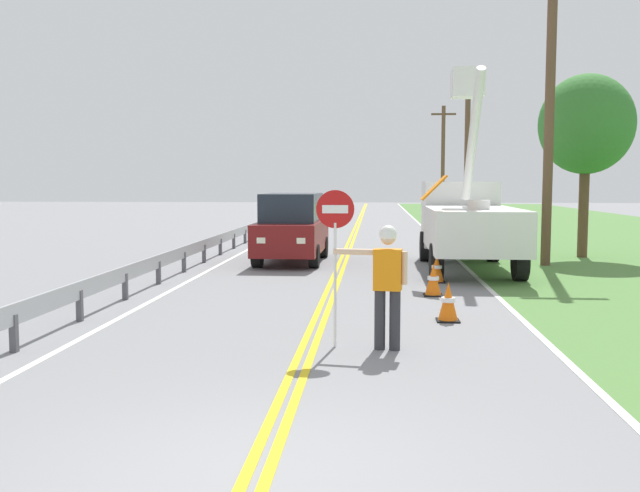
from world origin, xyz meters
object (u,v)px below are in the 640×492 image
at_px(utility_bucket_truck, 466,218).
at_px(traffic_cone_tail, 437,269).
at_px(traffic_cone_lead, 448,302).
at_px(utility_pole_mid, 467,151).
at_px(traffic_cone_mid, 433,280).
at_px(roadside_tree_verge, 586,125).
at_px(stop_sign_paddle, 335,232).
at_px(oncoming_suv_nearest, 292,228).
at_px(utility_pole_near, 550,107).
at_px(utility_pole_far, 443,158).
at_px(flagger_worker, 387,279).

bearing_deg(utility_bucket_truck, traffic_cone_tail, -109.73).
bearing_deg(utility_bucket_truck, traffic_cone_lead, -99.35).
height_order(utility_pole_mid, traffic_cone_mid, utility_pole_mid).
bearing_deg(traffic_cone_tail, utility_pole_mid, 80.92).
height_order(traffic_cone_mid, roadside_tree_verge, roadside_tree_verge).
bearing_deg(roadside_tree_verge, stop_sign_paddle, -119.01).
height_order(utility_bucket_truck, roadside_tree_verge, roadside_tree_verge).
bearing_deg(oncoming_suv_nearest, utility_bucket_truck, -12.22).
relative_size(oncoming_suv_nearest, utility_pole_near, 0.52).
bearing_deg(utility_pole_far, utility_bucket_truck, -94.18).
height_order(traffic_cone_lead, roadside_tree_verge, roadside_tree_verge).
relative_size(utility_pole_far, traffic_cone_tail, 11.41).
bearing_deg(utility_pole_far, stop_sign_paddle, -97.45).
xyz_separation_m(utility_bucket_truck, utility_pole_mid, (2.23, 17.69, 2.64)).
relative_size(traffic_cone_lead, traffic_cone_tail, 1.00).
xyz_separation_m(utility_bucket_truck, roadside_tree_verge, (4.17, 3.26, 2.85)).
xyz_separation_m(oncoming_suv_nearest, traffic_cone_tail, (4.03, -4.10, -0.72)).
bearing_deg(traffic_cone_tail, utility_pole_near, 47.71).
height_order(oncoming_suv_nearest, traffic_cone_lead, oncoming_suv_nearest).
xyz_separation_m(flagger_worker, utility_pole_mid, (4.65, 27.78, 3.02)).
bearing_deg(utility_pole_near, traffic_cone_lead, -113.10).
height_order(flagger_worker, utility_bucket_truck, utility_bucket_truck).
bearing_deg(roadside_tree_verge, utility_pole_near, -125.87).
relative_size(stop_sign_paddle, traffic_cone_lead, 3.33).
height_order(stop_sign_paddle, traffic_cone_mid, stop_sign_paddle).
bearing_deg(traffic_cone_lead, roadside_tree_verge, 63.87).
distance_m(utility_pole_mid, traffic_cone_tail, 21.28).
distance_m(flagger_worker, stop_sign_paddle, 1.02).
relative_size(stop_sign_paddle, utility_pole_mid, 0.30).
relative_size(flagger_worker, stop_sign_paddle, 0.78).
relative_size(stop_sign_paddle, utility_bucket_truck, 0.34).
xyz_separation_m(traffic_cone_mid, roadside_tree_verge, (5.50, 8.33, 3.93)).
relative_size(traffic_cone_tail, roadside_tree_verge, 0.12).
relative_size(stop_sign_paddle, utility_pole_near, 0.26).
relative_size(utility_bucket_truck, oncoming_suv_nearest, 1.47).
distance_m(utility_pole_near, traffic_cone_lead, 10.42).
relative_size(oncoming_suv_nearest, utility_pole_far, 0.58).
relative_size(traffic_cone_lead, traffic_cone_mid, 1.00).
bearing_deg(utility_pole_mid, oncoming_suv_nearest, -113.87).
distance_m(traffic_cone_lead, traffic_cone_mid, 2.81).
relative_size(oncoming_suv_nearest, traffic_cone_mid, 6.63).
bearing_deg(flagger_worker, utility_pole_far, 83.58).
bearing_deg(roadside_tree_verge, utility_pole_mid, 97.63).
height_order(utility_bucket_truck, traffic_cone_tail, utility_bucket_truck).
distance_m(utility_bucket_truck, roadside_tree_verge, 6.01).
bearing_deg(utility_bucket_truck, traffic_cone_mid, -104.70).
bearing_deg(roadside_tree_verge, flagger_worker, -116.24).
height_order(flagger_worker, traffic_cone_tail, flagger_worker).
xyz_separation_m(flagger_worker, traffic_cone_tail, (1.34, 7.09, -0.71)).
relative_size(flagger_worker, utility_pole_mid, 0.24).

